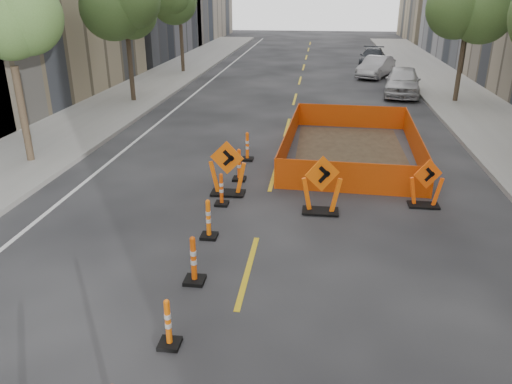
# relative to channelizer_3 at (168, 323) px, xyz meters

# --- Properties ---
(sidewalk_left) EXTENTS (4.00, 90.00, 0.15)m
(sidewalk_left) POSITION_rel_channelizer_3_xyz_m (-8.03, 10.57, -0.38)
(sidewalk_left) COLOR gray
(sidewalk_left) RESTS_ON ground
(tree_l_b) EXTENTS (2.80, 2.80, 5.95)m
(tree_l_b) POSITION_rel_channelizer_3_xyz_m (-7.43, 8.57, 4.07)
(tree_l_b) COLOR #382B1E
(tree_l_b) RESTS_ON ground
(tree_l_c) EXTENTS (2.80, 2.80, 5.95)m
(tree_l_c) POSITION_rel_channelizer_3_xyz_m (-7.43, 18.57, 4.07)
(tree_l_c) COLOR #382B1E
(tree_l_c) RESTS_ON ground
(tree_l_d) EXTENTS (2.80, 2.80, 5.95)m
(tree_l_d) POSITION_rel_channelizer_3_xyz_m (-7.43, 28.57, 4.07)
(tree_l_d) COLOR #382B1E
(tree_l_d) RESTS_ON ground
(tree_r_c) EXTENTS (2.80, 2.80, 5.95)m
(tree_r_c) POSITION_rel_channelizer_3_xyz_m (9.37, 20.57, 4.07)
(tree_r_c) COLOR #382B1E
(tree_r_c) RESTS_ON ground
(channelizer_3) EXTENTS (0.36, 0.36, 0.92)m
(channelizer_3) POSITION_rel_channelizer_3_xyz_m (0.00, 0.00, 0.00)
(channelizer_3) COLOR orange
(channelizer_3) RESTS_ON ground
(channelizer_4) EXTENTS (0.41, 0.41, 1.05)m
(channelizer_4) POSITION_rel_channelizer_3_xyz_m (-0.06, 1.98, 0.06)
(channelizer_4) COLOR #D94D09
(channelizer_4) RESTS_ON ground
(channelizer_5) EXTENTS (0.39, 0.39, 1.00)m
(channelizer_5) POSITION_rel_channelizer_3_xyz_m (-0.19, 3.96, 0.04)
(channelizer_5) COLOR orange
(channelizer_5) RESTS_ON ground
(channelizer_6) EXTENTS (0.37, 0.37, 0.94)m
(channelizer_6) POSITION_rel_channelizer_3_xyz_m (-0.26, 5.94, 0.01)
(channelizer_6) COLOR #DD4709
(channelizer_6) RESTS_ON ground
(channelizer_7) EXTENTS (0.41, 0.41, 1.03)m
(channelizer_7) POSITION_rel_channelizer_3_xyz_m (-0.08, 7.93, 0.05)
(channelizer_7) COLOR #FC530A
(channelizer_7) RESTS_ON ground
(channelizer_8) EXTENTS (0.40, 0.40, 1.02)m
(channelizer_8) POSITION_rel_channelizer_3_xyz_m (-0.11, 9.91, 0.05)
(channelizer_8) COLOR #FA5C0A
(channelizer_8) RESTS_ON ground
(chevron_sign_left) EXTENTS (1.14, 0.74, 1.63)m
(chevron_sign_left) POSITION_rel_channelizer_3_xyz_m (-0.22, 6.73, 0.36)
(chevron_sign_left) COLOR #F6610A
(chevron_sign_left) RESTS_ON ground
(chevron_sign_center) EXTENTS (1.25, 1.02, 1.62)m
(chevron_sign_center) POSITION_rel_channelizer_3_xyz_m (2.48, 5.76, 0.35)
(chevron_sign_center) COLOR #FF620A
(chevron_sign_center) RESTS_ON ground
(chevron_sign_right) EXTENTS (1.05, 0.82, 1.39)m
(chevron_sign_right) POSITION_rel_channelizer_3_xyz_m (5.31, 6.55, 0.23)
(chevron_sign_right) COLOR #FF520A
(chevron_sign_right) RESTS_ON ground
(safety_fence) EXTENTS (4.85, 7.89, 0.96)m
(safety_fence) POSITION_rel_channelizer_3_xyz_m (3.52, 11.10, 0.02)
(safety_fence) COLOR #FF5A0D
(safety_fence) RESTS_ON ground
(parked_car_near) EXTENTS (2.52, 4.86, 1.58)m
(parked_car_near) POSITION_rel_channelizer_3_xyz_m (6.87, 22.38, 0.33)
(parked_car_near) COLOR #BAB9BC
(parked_car_near) RESTS_ON ground
(parked_car_mid) EXTENTS (3.00, 4.46, 1.39)m
(parked_car_mid) POSITION_rel_channelizer_3_xyz_m (5.98, 28.48, 0.23)
(parked_car_mid) COLOR #939297
(parked_car_mid) RESTS_ON ground
(parked_car_far) EXTENTS (2.44, 4.89, 1.36)m
(parked_car_far) POSITION_rel_channelizer_3_xyz_m (6.19, 33.53, 0.22)
(parked_car_far) COLOR black
(parked_car_far) RESTS_ON ground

